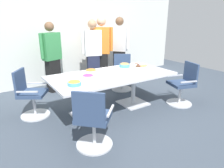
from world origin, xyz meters
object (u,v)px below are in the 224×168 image
(conference_table, at_px, (112,80))
(napkin_pile, at_px, (112,73))
(snack_bowl_candy_mix, at_px, (88,76))
(office_chair_1, at_px, (93,122))
(office_chair_2, at_px, (183,86))
(office_chair_3, at_px, (122,74))
(office_chair_0, at_px, (30,96))
(person_standing_3, at_px, (119,48))
(person_standing_1, at_px, (93,52))
(snack_bowl_cookies, at_px, (125,65))
(person_standing_0, at_px, (52,57))
(donut_platter, at_px, (140,65))
(snack_bowl_chips_yellow, at_px, (74,83))
(snack_bowl_pretzels, at_px, (91,71))
(person_standing_2, at_px, (102,50))

(conference_table, bearing_deg, napkin_pile, -128.98)
(conference_table, xyz_separation_m, snack_bowl_candy_mix, (-0.52, -0.01, 0.16))
(office_chair_1, distance_m, office_chair_2, 2.39)
(office_chair_3, height_order, snack_bowl_candy_mix, office_chair_3)
(office_chair_0, height_order, person_standing_3, person_standing_3)
(office_chair_0, relative_size, person_standing_3, 0.50)
(office_chair_1, relative_size, person_standing_3, 0.50)
(person_standing_1, bearing_deg, office_chair_1, 76.70)
(snack_bowl_candy_mix, distance_m, snack_bowl_cookies, 1.15)
(person_standing_0, xyz_separation_m, donut_platter, (1.55, -1.51, -0.12))
(donut_platter, bearing_deg, snack_bowl_chips_yellow, -165.31)
(office_chair_2, xyz_separation_m, person_standing_0, (-2.09, 2.32, 0.49))
(office_chair_3, relative_size, snack_bowl_cookies, 3.90)
(person_standing_3, relative_size, snack_bowl_cookies, 7.88)
(snack_bowl_chips_yellow, xyz_separation_m, snack_bowl_pretzels, (0.57, 0.53, 0.01))
(office_chair_0, height_order, person_standing_1, person_standing_1)
(person_standing_2, xyz_separation_m, snack_bowl_chips_yellow, (-1.57, -1.82, -0.18))
(snack_bowl_pretzels, height_order, snack_bowl_cookies, snack_bowl_cookies)
(snack_bowl_chips_yellow, bearing_deg, office_chair_2, -8.24)
(office_chair_1, relative_size, person_standing_2, 0.49)
(office_chair_2, relative_size, person_standing_0, 0.53)
(person_standing_1, xyz_separation_m, snack_bowl_cookies, (0.14, -1.25, -0.12))
(person_standing_0, xyz_separation_m, snack_bowl_cookies, (1.21, -1.38, -0.10))
(office_chair_0, bearing_deg, person_standing_3, 143.52)
(person_standing_1, relative_size, snack_bowl_pretzels, 7.65)
(conference_table, distance_m, office_chair_0, 1.57)
(snack_bowl_cookies, relative_size, napkin_pile, 1.51)
(snack_bowl_cookies, distance_m, donut_platter, 0.37)
(donut_platter, xyz_separation_m, napkin_pile, (-0.96, -0.29, 0.02))
(conference_table, height_order, office_chair_2, office_chair_2)
(office_chair_3, height_order, person_standing_3, person_standing_3)
(conference_table, relative_size, office_chair_3, 2.64)
(office_chair_2, bearing_deg, snack_bowl_pretzels, 80.84)
(snack_bowl_cookies, bearing_deg, person_standing_2, 84.37)
(office_chair_0, relative_size, snack_bowl_chips_yellow, 4.00)
(office_chair_1, bearing_deg, snack_bowl_cookies, 84.95)
(person_standing_0, distance_m, person_standing_3, 1.99)
(office_chair_3, relative_size, snack_bowl_candy_mix, 4.30)
(snack_bowl_chips_yellow, height_order, donut_platter, snack_bowl_chips_yellow)
(office_chair_1, relative_size, office_chair_3, 1.00)
(office_chair_1, relative_size, person_standing_0, 0.53)
(conference_table, xyz_separation_m, office_chair_0, (-1.44, 0.59, -0.22))
(office_chair_1, xyz_separation_m, person_standing_0, (0.28, 2.67, 0.49))
(office_chair_0, distance_m, donut_platter, 2.41)
(office_chair_2, relative_size, person_standing_1, 0.51)
(office_chair_2, xyz_separation_m, person_standing_3, (-0.10, 2.27, 0.56))
(snack_bowl_pretzels, bearing_deg, snack_bowl_candy_mix, -125.09)
(napkin_pile, bearing_deg, snack_bowl_pretzels, 126.99)
(person_standing_2, distance_m, person_standing_3, 0.67)
(napkin_pile, bearing_deg, person_standing_2, 65.94)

